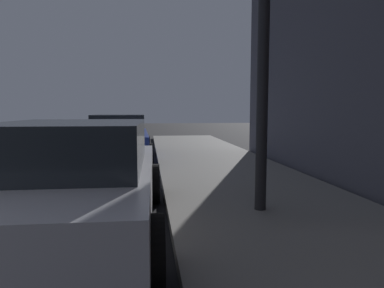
% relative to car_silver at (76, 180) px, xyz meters
% --- Properties ---
extents(car_silver, '(2.15, 4.54, 1.43)m').
position_rel_car_silver_xyz_m(car_silver, '(0.00, 0.00, 0.00)').
color(car_silver, '#B7B7BF').
rests_on(car_silver, ground).
extents(car_blue, '(2.04, 4.33, 1.43)m').
position_rel_car_silver_xyz_m(car_blue, '(0.00, 6.39, -0.00)').
color(car_blue, navy).
rests_on(car_blue, ground).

